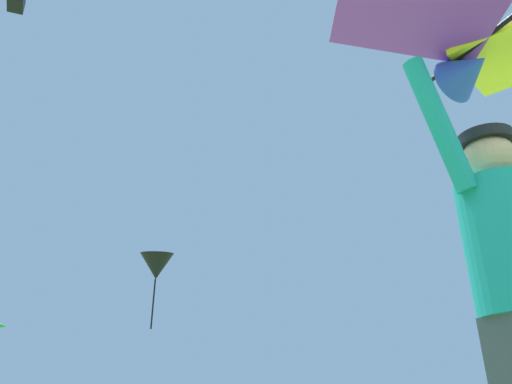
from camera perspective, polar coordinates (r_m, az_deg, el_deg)
held_stunt_kite at (r=2.63m, az=24.61°, el=15.95°), size 1.62×0.93×0.39m
distant_kite_black_mid_right at (r=17.02m, az=-11.81°, el=-8.68°), size 1.40×1.46×2.69m
distant_kite_black_high_left at (r=32.13m, az=-26.72°, el=19.76°), size 0.97×1.25×1.53m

